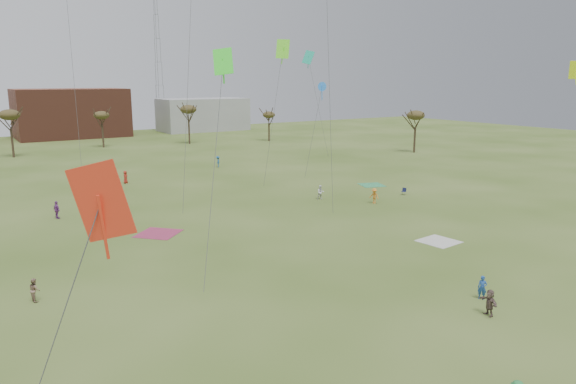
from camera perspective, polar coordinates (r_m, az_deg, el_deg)
ground at (r=35.41m, az=10.87°, el=-12.18°), size 260.00×260.00×0.00m
flyer_near_right at (r=38.18m, az=20.06°, el=-9.58°), size 0.63×0.70×1.61m
spectator_fore_b at (r=39.36m, az=-25.47°, el=-9.42°), size 0.69×0.84×1.57m
spectator_fore_c at (r=35.84m, az=20.74°, el=-11.00°), size 0.86×1.64×1.69m
flyer_mid_b at (r=63.47m, az=9.21°, el=-0.42°), size 1.02×1.33×1.81m
spectator_mid_d at (r=60.85m, az=-23.49°, el=-1.77°), size 0.78×1.19×1.89m
spectator_mid_e at (r=64.90m, az=3.50°, el=-0.04°), size 1.04×0.93×1.75m
flyer_far_b at (r=78.18m, az=-16.99°, el=1.53°), size 0.89×1.03×1.78m
flyer_far_c at (r=89.46m, az=-7.51°, el=3.24°), size 1.11×1.37×1.85m
blanket_cream at (r=50.18m, az=15.81°, el=-5.12°), size 3.46×3.46×0.03m
blanket_plum at (r=52.19m, az=-13.70°, el=-4.34°), size 5.13×5.13×0.03m
blanket_olive at (r=74.60m, az=8.94°, el=0.74°), size 3.98×3.98×0.03m
camp_chair_right at (r=69.05m, az=12.27°, el=-0.08°), size 0.71×0.69×0.87m
kites_aloft at (r=57.39m, az=-8.89°, el=17.23°), size 67.28×66.44×27.79m
tree_line at (r=104.34m, az=-22.08°, el=7.12°), size 117.44×49.32×8.91m
building_brick at (r=145.95m, az=-22.18°, el=7.83°), size 26.00×16.00×12.00m
building_grey at (r=154.68m, az=-9.07°, el=8.18°), size 24.00×12.00×9.00m
radio_tower at (r=157.23m, az=-13.74°, el=13.42°), size 1.51×1.72×41.00m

